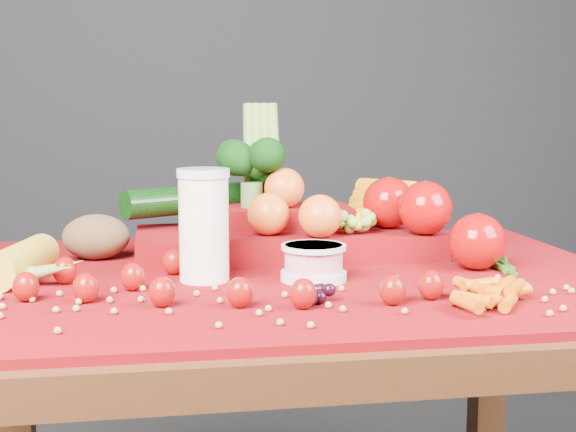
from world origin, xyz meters
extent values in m
cube|color=black|center=(0.00, 1.50, 1.25)|extent=(3.00, 0.02, 2.50)
cube|color=#321A0B|center=(0.00, 0.00, 0.72)|extent=(1.10, 0.80, 0.05)
cube|color=#321A0B|center=(0.48, 0.33, 0.35)|extent=(0.06, 0.06, 0.70)
cube|color=maroon|center=(0.00, 0.00, 0.76)|extent=(1.05, 0.75, 0.01)
cylinder|color=white|center=(-0.14, -0.03, 0.85)|extent=(0.07, 0.07, 0.17)
cylinder|color=silver|center=(-0.14, -0.03, 0.92)|extent=(0.08, 0.08, 0.01)
cylinder|color=silver|center=(0.03, -0.05, 0.77)|extent=(0.10, 0.10, 0.01)
cylinder|color=pink|center=(0.03, -0.05, 0.80)|extent=(0.09, 0.09, 0.04)
cylinder|color=silver|center=(0.03, -0.05, 0.81)|extent=(0.10, 0.10, 0.01)
ellipsoid|color=maroon|center=(-0.24, -0.08, 0.78)|extent=(0.04, 0.04, 0.04)
cone|color=#0D460C|center=(-0.24, -0.08, 0.80)|extent=(0.03, 0.03, 0.01)
ellipsoid|color=maroon|center=(-0.30, -0.14, 0.78)|extent=(0.04, 0.04, 0.04)
cone|color=#0D460C|center=(-0.30, -0.14, 0.80)|extent=(0.03, 0.03, 0.01)
ellipsoid|color=maroon|center=(-0.20, -0.18, 0.78)|extent=(0.04, 0.04, 0.04)
cone|color=#0D460C|center=(-0.20, -0.18, 0.80)|extent=(0.03, 0.03, 0.01)
ellipsoid|color=maroon|center=(-0.10, -0.20, 0.78)|extent=(0.04, 0.04, 0.04)
cone|color=#0D460C|center=(-0.10, -0.20, 0.80)|extent=(0.03, 0.03, 0.01)
ellipsoid|color=maroon|center=(-0.02, -0.22, 0.78)|extent=(0.04, 0.04, 0.04)
cone|color=#0D460C|center=(-0.02, -0.22, 0.80)|extent=(0.03, 0.03, 0.01)
ellipsoid|color=maroon|center=(0.10, -0.22, 0.78)|extent=(0.04, 0.04, 0.04)
cone|color=#0D460C|center=(0.10, -0.22, 0.80)|extent=(0.03, 0.03, 0.01)
ellipsoid|color=maroon|center=(-0.18, 0.02, 0.78)|extent=(0.04, 0.04, 0.04)
cone|color=#0D460C|center=(-0.18, 0.02, 0.80)|extent=(0.03, 0.03, 0.01)
ellipsoid|color=maroon|center=(-0.34, -0.02, 0.78)|extent=(0.04, 0.04, 0.04)
cone|color=#0D460C|center=(-0.34, -0.02, 0.80)|extent=(0.03, 0.03, 0.01)
ellipsoid|color=maroon|center=(0.16, -0.20, 0.78)|extent=(0.04, 0.04, 0.04)
cone|color=#0D460C|center=(0.16, -0.20, 0.80)|extent=(0.03, 0.03, 0.01)
ellipsoid|color=maroon|center=(-0.38, -0.12, 0.78)|extent=(0.04, 0.04, 0.04)
cone|color=#0D460C|center=(-0.38, -0.12, 0.80)|extent=(0.03, 0.03, 0.01)
cylinder|color=gold|center=(-0.41, 0.02, 0.79)|extent=(0.09, 0.19, 0.06)
ellipsoid|color=#4E3C21|center=(-0.31, 0.17, 0.80)|extent=(0.11, 0.08, 0.08)
cube|color=maroon|center=(0.02, 0.15, 0.78)|extent=(0.52, 0.22, 0.04)
cube|color=maroon|center=(0.00, 0.20, 0.82)|extent=(0.28, 0.12, 0.03)
sphere|color=#A20400|center=(0.24, 0.06, 0.85)|extent=(0.09, 0.09, 0.09)
sphere|color=#A20400|center=(0.30, -0.02, 0.81)|extent=(0.09, 0.09, 0.09)
sphere|color=#A20400|center=(0.20, 0.14, 0.85)|extent=(0.09, 0.09, 0.09)
sphere|color=#E15814|center=(-0.02, 0.10, 0.84)|extent=(0.07, 0.07, 0.07)
sphere|color=#E15814|center=(0.06, 0.06, 0.84)|extent=(0.07, 0.07, 0.07)
sphere|color=#E15814|center=(0.02, 0.18, 0.88)|extent=(0.07, 0.07, 0.07)
cylinder|color=#EFA60E|center=(0.16, 0.22, 0.82)|extent=(0.06, 0.15, 0.04)
cylinder|color=#EFA60E|center=(0.18, 0.22, 0.84)|extent=(0.04, 0.14, 0.04)
cylinder|color=#EFA60E|center=(0.20, 0.22, 0.85)|extent=(0.07, 0.15, 0.04)
cylinder|color=#EFA60E|center=(0.22, 0.22, 0.87)|extent=(0.09, 0.14, 0.04)
cylinder|color=#3F662D|center=(-0.04, 0.20, 0.86)|extent=(0.04, 0.04, 0.04)
cylinder|color=olive|center=(-0.04, 0.24, 0.92)|extent=(0.03, 0.06, 0.22)
cylinder|color=olive|center=(-0.02, 0.24, 0.92)|extent=(0.02, 0.06, 0.22)
cylinder|color=olive|center=(0.00, 0.24, 0.92)|extent=(0.02, 0.06, 0.22)
cylinder|color=olive|center=(0.01, 0.24, 0.92)|extent=(0.03, 0.06, 0.22)
cylinder|color=black|center=(-0.14, 0.24, 0.85)|extent=(0.26, 0.17, 0.05)
camera|label=1|loc=(-0.20, -1.21, 1.03)|focal=50.00mm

